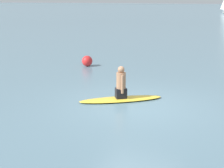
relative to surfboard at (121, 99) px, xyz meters
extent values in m
plane|color=slate|center=(0.20, 0.64, -0.04)|extent=(400.00, 400.00, 0.00)
ellipsoid|color=gold|center=(0.00, 0.00, 0.00)|extent=(2.18, 2.39, 0.09)
cube|color=black|center=(0.00, 0.00, 0.20)|extent=(0.42, 0.43, 0.31)
cylinder|color=#9E7051|center=(0.00, 0.00, 0.59)|extent=(0.41, 0.41, 0.52)
sphere|color=#9E7051|center=(0.00, 0.00, 0.95)|extent=(0.21, 0.21, 0.21)
cylinder|color=#9E7051|center=(0.13, 0.12, 0.53)|extent=(0.12, 0.12, 0.57)
cylinder|color=#9E7051|center=(-0.13, -0.12, 0.53)|extent=(0.12, 0.12, 0.57)
sphere|color=red|center=(-4.13, -3.83, 0.21)|extent=(0.50, 0.50, 0.50)
camera|label=1|loc=(8.90, 4.40, 3.05)|focal=53.26mm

